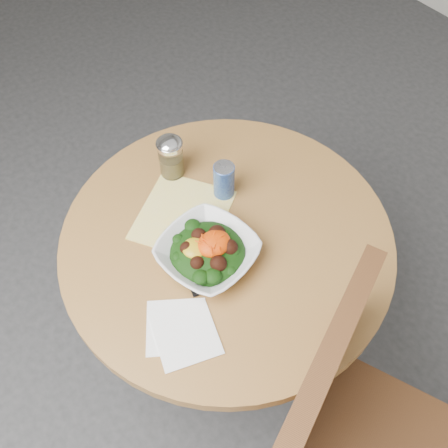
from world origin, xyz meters
The scene contains 9 objects.
ground centered at (0.00, 0.00, 0.00)m, with size 6.00×6.00×0.00m, color #2F2F32.
table centered at (0.00, 0.00, 0.55)m, with size 0.90×0.90×0.75m.
chair centered at (-0.07, -0.54, 0.57)m, with size 0.59×0.59×1.03m.
cloth_napkin centered at (-0.05, 0.13, 0.75)m, with size 0.25×0.23×0.00m, color #DEBB0B.
paper_napkins centered at (-0.26, -0.15, 0.75)m, with size 0.20×0.22×0.00m.
salad_bowl centered at (-0.08, -0.03, 0.78)m, with size 0.28×0.28×0.09m.
fork centered at (-0.14, 0.02, 0.76)m, with size 0.08×0.22×0.00m.
spice_shaker centered at (0.01, 0.27, 0.82)m, with size 0.08×0.08×0.14m.
beverage_can centered at (0.08, 0.12, 0.81)m, with size 0.06×0.06×0.11m.
Camera 1 is at (-0.47, -0.58, 1.86)m, focal length 40.00 mm.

